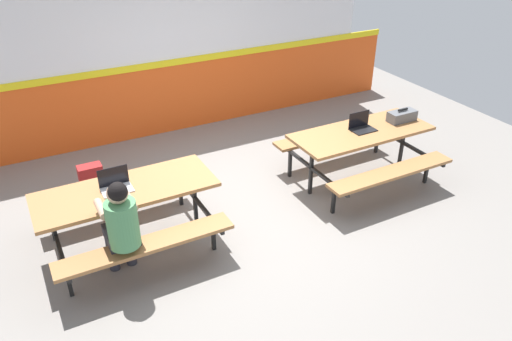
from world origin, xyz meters
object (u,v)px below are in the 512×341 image
Objects in this scene: picnic_table_left at (127,202)px; laptop_silver at (116,185)px; student_nearer at (121,223)px; backpack_dark at (92,181)px; toolbox_grey at (402,116)px; picnic_table_right at (360,142)px; laptop_dark at (362,126)px.

laptop_silver is at bearing 156.42° from picnic_table_left.
backpack_dark is (0.02, 1.82, -0.49)m from student_nearer.
student_nearer reaches higher than toolbox_grey.
toolbox_grey reaches higher than backpack_dark.
picnic_table_right is 4.33× the size of backpack_dark.
laptop_silver reaches higher than toolbox_grey.
laptop_silver is 3.23m from laptop_dark.
student_nearer is (-0.19, -0.56, 0.13)m from picnic_table_left.
laptop_silver is (-0.08, 0.04, 0.21)m from picnic_table_left.
laptop_silver is 3.88m from toolbox_grey.
student_nearer is 2.74× the size of backpack_dark.
laptop_silver is at bearing 179.32° from toolbox_grey.
backpack_dark is at bearing 159.50° from laptop_dark.
student_nearer reaches higher than picnic_table_left.
student_nearer reaches higher than picnic_table_right.
student_nearer is 1.88m from backpack_dark.
picnic_table_left is at bearing 71.04° from student_nearer.
laptop_dark is 0.73× the size of backpack_dark.
backpack_dark is at bearing 94.06° from laptop_silver.
toolbox_grey is at bearing -17.74° from backpack_dark.
picnic_table_right is at bearing -119.21° from laptop_dark.
laptop_dark reaches higher than picnic_table_right.
student_nearer reaches higher than backpack_dark.
laptop_silver and laptop_dark have the same top height.
picnic_table_left is 1.00× the size of picnic_table_right.
picnic_table_right is (3.12, -0.02, 0.00)m from picnic_table_left.
laptop_dark is at bearing -20.50° from backpack_dark.
student_nearer is 3.02× the size of toolbox_grey.
toolbox_grey is (3.80, -0.01, 0.24)m from picnic_table_left.
toolbox_grey is at bearing -0.14° from picnic_table_left.
toolbox_grey is 0.91× the size of backpack_dark.
student_nearer reaches higher than laptop_dark.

